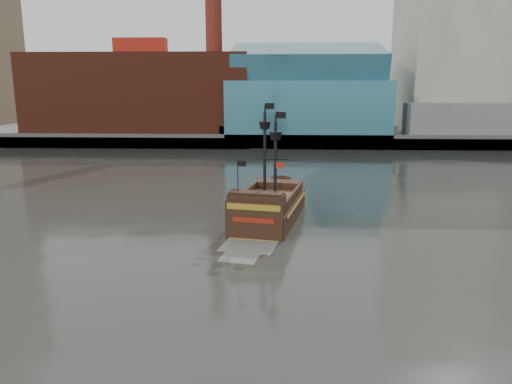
{
  "coord_description": "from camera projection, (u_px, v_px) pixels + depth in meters",
  "views": [
    {
      "loc": [
        4.33,
        -26.64,
        11.91
      ],
      "look_at": [
        2.87,
        8.84,
        4.0
      ],
      "focal_mm": 35.0,
      "sensor_mm": 36.0,
      "label": 1
    }
  ],
  "objects": [
    {
      "name": "pirate_ship",
      "position": [
        269.0,
        210.0,
        43.26
      ],
      "size": [
        7.02,
        15.0,
        10.81
      ],
      "rotation": [
        0.0,
        0.0,
        -0.2
      ],
      "color": "black",
      "rests_on": "ground"
    },
    {
      "name": "ground",
      "position": [
        200.0,
        292.0,
        28.75
      ],
      "size": [
        400.0,
        400.0,
        0.0
      ],
      "primitive_type": "plane",
      "color": "#262823",
      "rests_on": "ground"
    },
    {
      "name": "seawall",
      "position": [
        252.0,
        142.0,
        89.42
      ],
      "size": [
        220.0,
        1.0,
        2.6
      ],
      "primitive_type": "cube",
      "color": "#4C4C49",
      "rests_on": "ground"
    },
    {
      "name": "skyline",
      "position": [
        282.0,
        20.0,
        105.67
      ],
      "size": [
        149.0,
        45.0,
        62.0
      ],
      "color": "brown",
      "rests_on": "promenade_far"
    },
    {
      "name": "promenade_far",
      "position": [
        258.0,
        128.0,
        118.25
      ],
      "size": [
        220.0,
        60.0,
        2.0
      ],
      "primitive_type": "cube",
      "color": "slate",
      "rests_on": "ground"
    }
  ]
}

